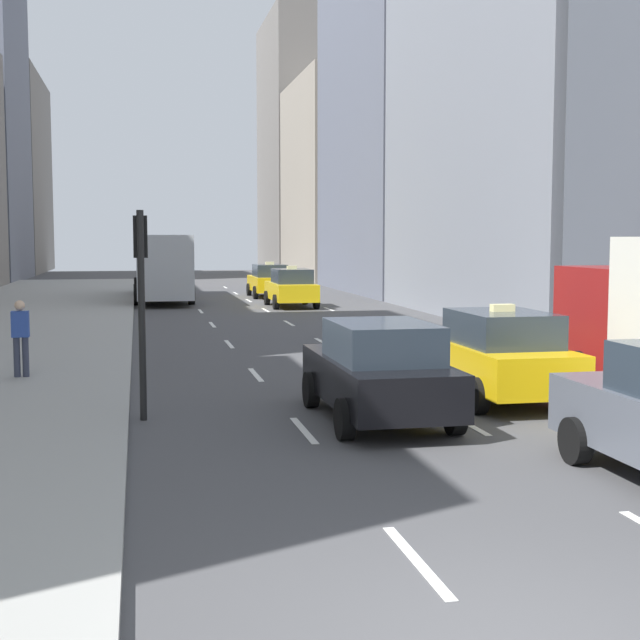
% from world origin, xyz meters
% --- Properties ---
extents(sidewalk_left, '(8.00, 66.00, 0.15)m').
position_xyz_m(sidewalk_left, '(-7.00, 27.00, 0.07)').
color(sidewalk_left, '#9E9E99').
rests_on(sidewalk_left, ground).
extents(lane_markings, '(5.72, 56.00, 0.01)m').
position_xyz_m(lane_markings, '(2.60, 23.00, 0.01)').
color(lane_markings, white).
rests_on(lane_markings, ground).
extents(building_row_right, '(6.00, 82.06, 37.03)m').
position_xyz_m(building_row_right, '(12.00, 37.93, 14.83)').
color(building_row_right, '#4C515B').
rests_on(building_row_right, ground).
extents(taxi_lead, '(2.02, 4.40, 1.87)m').
position_xyz_m(taxi_lead, '(4.00, 33.64, 0.88)').
color(taxi_lead, yellow).
rests_on(taxi_lead, ground).
extents(taxi_second, '(2.02, 4.40, 1.87)m').
position_xyz_m(taxi_second, '(4.00, 10.02, 0.88)').
color(taxi_second, yellow).
rests_on(taxi_second, ground).
extents(taxi_third, '(2.02, 4.40, 1.87)m').
position_xyz_m(taxi_third, '(4.00, 40.47, 0.88)').
color(taxi_third, yellow).
rests_on(taxi_third, ground).
extents(sedan_silver_behind, '(2.02, 4.41, 1.72)m').
position_xyz_m(sedan_silver_behind, '(1.20, 8.50, 0.87)').
color(sedan_silver_behind, black).
rests_on(sedan_silver_behind, ground).
extents(city_bus, '(2.80, 11.61, 3.25)m').
position_xyz_m(city_bus, '(-1.61, 39.25, 1.79)').
color(city_bus, '#B7BCC1').
rests_on(city_bus, ground).
extents(pedestrian_far_walking, '(0.36, 0.22, 1.65)m').
position_xyz_m(pedestrian_far_walking, '(-5.29, 13.82, 1.07)').
color(pedestrian_far_walking, '#383D51').
rests_on(pedestrian_far_walking, sidewalk_left).
extents(traffic_light_pole, '(0.24, 0.42, 3.60)m').
position_xyz_m(traffic_light_pole, '(-2.75, 9.47, 2.41)').
color(traffic_light_pole, black).
rests_on(traffic_light_pole, ground).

